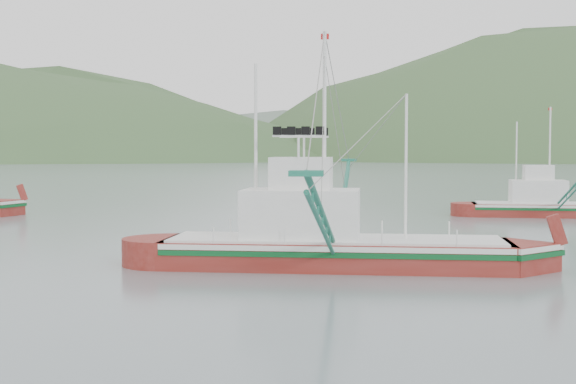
{
  "coord_description": "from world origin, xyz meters",
  "views": [
    {
      "loc": [
        2.77,
        -34.0,
        5.33
      ],
      "look_at": [
        0.0,
        6.0,
        3.2
      ],
      "focal_mm": 50.0,
      "sensor_mm": 36.0,
      "label": 1
    }
  ],
  "objects": [
    {
      "name": "main_boat",
      "position": [
        2.17,
        2.0,
        1.64
      ],
      "size": [
        15.76,
        28.23,
        11.42
      ],
      "rotation": [
        0.0,
        0.0,
        -0.05
      ],
      "color": "maroon",
      "rests_on": "ground"
    },
    {
      "name": "bg_boat_right",
      "position": [
        19.31,
        30.76,
        1.29
      ],
      "size": [
        13.04,
        23.14,
        9.38
      ],
      "rotation": [
        0.0,
        0.0,
        -0.09
      ],
      "color": "maroon",
      "rests_on": "ground"
    },
    {
      "name": "ground",
      "position": [
        0.0,
        0.0,
        0.0
      ],
      "size": [
        1200.0,
        1200.0,
        0.0
      ],
      "primitive_type": "plane",
      "color": "slate",
      "rests_on": "ground"
    },
    {
      "name": "ridge_distant",
      "position": [
        30.0,
        560.0,
        0.0
      ],
      "size": [
        960.0,
        400.0,
        240.0
      ],
      "primitive_type": "ellipsoid",
      "color": "slate",
      "rests_on": "ground"
    }
  ]
}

